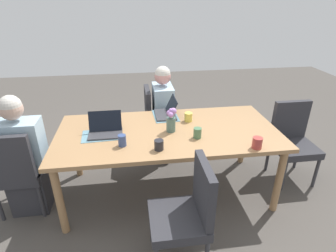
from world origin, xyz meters
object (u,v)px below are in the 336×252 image
at_px(laptop_head_right_left_mid, 105,130).
at_px(coffee_mug_centre_right, 188,117).
at_px(chair_head_left_right_near, 293,138).
at_px(chair_head_right_left_mid, 17,169).
at_px(coffee_mug_centre_left, 257,143).
at_px(coffee_mug_far_left, 122,140).
at_px(dining_table, 168,137).
at_px(person_head_right_left_mid, 25,161).
at_px(person_near_left_near, 163,117).
at_px(coffee_mug_near_right, 159,145).
at_px(coffee_mug_near_left, 197,133).
at_px(chair_near_left_near, 157,118).
at_px(flower_vase, 171,120).
at_px(laptop_near_left_near, 167,112).
at_px(chair_far_left_far, 188,210).

distance_m(laptop_head_right_left_mid, coffee_mug_centre_right, 0.87).
bearing_deg(chair_head_left_right_near, laptop_head_right_left_mid, 2.54).
height_order(chair_head_right_left_mid, chair_head_left_right_near, same).
relative_size(coffee_mug_centre_left, coffee_mug_far_left, 0.96).
relative_size(dining_table, person_head_right_left_mid, 1.83).
xyz_separation_m(person_near_left_near, coffee_mug_near_right, (0.18, 1.16, 0.27)).
relative_size(coffee_mug_near_left, coffee_mug_far_left, 0.94).
distance_m(person_near_left_near, coffee_mug_near_right, 1.21).
height_order(dining_table, coffee_mug_far_left, coffee_mug_far_left).
bearing_deg(coffee_mug_centre_left, chair_head_left_right_near, -142.60).
relative_size(person_near_left_near, coffee_mug_near_left, 11.99).
bearing_deg(laptop_head_right_left_mid, chair_near_left_near, -124.15).
bearing_deg(chair_near_left_near, flower_vase, 93.43).
bearing_deg(dining_table, person_head_right_left_mid, 1.09).
distance_m(chair_head_right_left_mid, person_head_right_left_mid, 0.10).
bearing_deg(laptop_near_left_near, chair_head_right_left_mid, 17.41).
bearing_deg(chair_near_left_near, laptop_head_right_left_mid, 55.85).
bearing_deg(chair_near_left_near, coffee_mug_near_right, 85.16).
xyz_separation_m(person_head_right_left_mid, laptop_near_left_near, (-1.43, -0.39, 0.26)).
bearing_deg(coffee_mug_near_left, coffee_mug_far_left, 4.36).
relative_size(chair_head_right_left_mid, coffee_mug_far_left, 8.51).
height_order(laptop_near_left_near, coffee_mug_centre_left, laptop_near_left_near).
height_order(dining_table, coffee_mug_centre_right, coffee_mug_centre_right).
bearing_deg(chair_head_right_left_mid, person_near_left_near, -148.64).
relative_size(chair_head_left_right_near, laptop_near_left_near, 2.81).
height_order(person_head_right_left_mid, chair_far_left_far, person_head_right_left_mid).
bearing_deg(laptop_near_left_near, coffee_mug_centre_left, 130.33).
xyz_separation_m(coffee_mug_near_right, coffee_mug_centre_right, (-0.38, -0.54, 0.00)).
distance_m(chair_far_left_far, coffee_mug_near_right, 0.61).
height_order(coffee_mug_near_left, coffee_mug_centre_left, coffee_mug_centre_left).
distance_m(person_head_right_left_mid, coffee_mug_near_right, 1.33).
distance_m(laptop_near_left_near, coffee_mug_near_left, 0.59).
xyz_separation_m(chair_far_left_far, coffee_mug_far_left, (0.48, -0.62, 0.30)).
bearing_deg(dining_table, coffee_mug_far_left, 28.16).
height_order(person_near_left_near, laptop_head_right_left_mid, person_near_left_near).
xyz_separation_m(chair_head_left_right_near, flower_vase, (1.42, 0.12, 0.37)).
bearing_deg(coffee_mug_far_left, flower_vase, -155.02).
bearing_deg(coffee_mug_far_left, chair_near_left_near, -110.74).
xyz_separation_m(laptop_near_left_near, laptop_head_right_left_mid, (0.65, 0.35, 0.00)).
distance_m(coffee_mug_near_left, coffee_mug_centre_right, 0.38).
height_order(person_near_left_near, coffee_mug_near_left, person_near_left_near).
xyz_separation_m(person_near_left_near, coffee_mug_far_left, (0.50, 1.05, 0.27)).
distance_m(chair_near_left_near, chair_head_left_right_near, 1.66).
relative_size(chair_near_left_near, coffee_mug_near_left, 9.03).
xyz_separation_m(laptop_near_left_near, coffee_mug_centre_left, (-0.69, 0.81, 0.01)).
relative_size(chair_near_left_near, person_head_right_left_mid, 0.75).
distance_m(laptop_head_right_left_mid, coffee_mug_near_right, 0.60).
distance_m(person_near_left_near, laptop_head_right_left_mid, 1.07).
height_order(chair_head_left_right_near, coffee_mug_near_right, chair_head_left_right_near).
bearing_deg(laptop_head_right_left_mid, flower_vase, 177.23).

